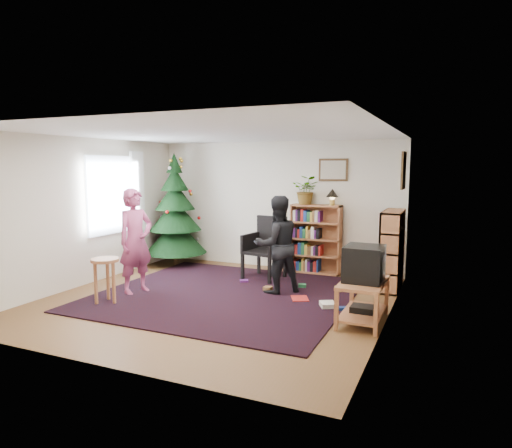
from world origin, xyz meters
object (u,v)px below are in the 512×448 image
at_px(tv_stand, 363,297).
at_px(stool, 105,269).
at_px(christmas_tree, 175,218).
at_px(person_by_chair, 277,245).
at_px(picture_back, 333,170).
at_px(picture_right, 404,171).
at_px(person_standing, 136,241).
at_px(crt_tv, 364,263).
at_px(table_lamp, 332,194).
at_px(potted_plant, 306,190).
at_px(bookshelf_right, 392,249).
at_px(bookshelf_back, 316,238).
at_px(armchair, 267,245).

height_order(tv_stand, stool, stool).
height_order(christmas_tree, person_by_chair, christmas_tree).
height_order(picture_back, picture_right, picture_right).
relative_size(picture_back, person_standing, 0.33).
relative_size(crt_tv, table_lamp, 1.70).
xyz_separation_m(crt_tv, person_standing, (-3.58, -0.05, 0.06)).
bearing_deg(person_standing, crt_tv, -72.49).
bearing_deg(potted_plant, bookshelf_right, -19.05).
distance_m(tv_stand, stool, 3.70).
xyz_separation_m(christmas_tree, bookshelf_back, (2.86, 0.42, -0.29)).
bearing_deg(person_standing, armchair, -24.82).
height_order(armchair, stool, armchair).
bearing_deg(picture_back, tv_stand, -67.41).
relative_size(bookshelf_right, person_standing, 0.78).
relative_size(picture_back, bookshelf_back, 0.42).
bearing_deg(person_standing, bookshelf_back, -25.24).
distance_m(crt_tv, table_lamp, 2.75).
distance_m(tv_stand, crt_tv, 0.45).
bearing_deg(christmas_tree, tv_stand, -25.67).
bearing_deg(potted_plant, crt_tv, -57.68).
bearing_deg(tv_stand, person_standing, -179.14).
relative_size(bookshelf_right, table_lamp, 4.23).
bearing_deg(person_standing, stool, -167.81).
bearing_deg(bookshelf_back, armchair, -132.82).
bearing_deg(stool, person_standing, 85.55).
bearing_deg(stool, picture_back, 52.00).
bearing_deg(person_by_chair, potted_plant, -133.18).
bearing_deg(table_lamp, person_by_chair, -106.52).
xyz_separation_m(armchair, potted_plant, (0.50, 0.75, 0.96)).
relative_size(picture_back, christmas_tree, 0.24).
distance_m(picture_right, table_lamp, 1.49).
xyz_separation_m(picture_right, tv_stand, (-0.26, -1.85, -1.62)).
bearing_deg(armchair, person_by_chair, -49.80).
xyz_separation_m(stool, person_standing, (0.05, 0.65, 0.31)).
distance_m(christmas_tree, tv_stand, 4.71).
bearing_deg(table_lamp, potted_plant, 180.00).
distance_m(christmas_tree, stool, 2.82).
bearing_deg(person_by_chair, christmas_tree, -67.87).
distance_m(bookshelf_back, tv_stand, 2.80).
distance_m(picture_right, bookshelf_right, 1.29).
relative_size(picture_right, christmas_tree, 0.26).
bearing_deg(tv_stand, picture_back, 112.59).
relative_size(picture_right, tv_stand, 0.62).
height_order(picture_right, person_by_chair, picture_right).
bearing_deg(christmas_tree, person_by_chair, -23.75).
relative_size(crt_tv, stool, 0.77).
bearing_deg(tv_stand, christmas_tree, 154.33).
bearing_deg(bookshelf_back, potted_plant, 180.00).
height_order(picture_right, bookshelf_back, picture_right).
height_order(crt_tv, potted_plant, potted_plant).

